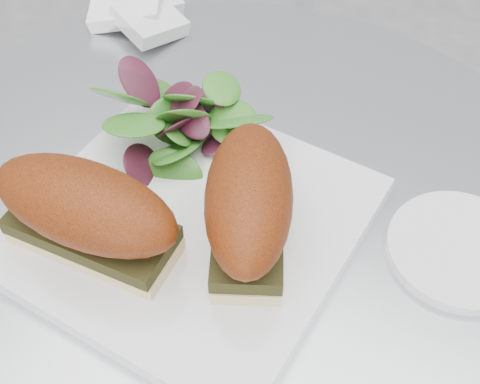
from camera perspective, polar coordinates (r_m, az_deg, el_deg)
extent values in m
cylinder|color=#B8BAC0|center=(0.58, -2.05, -4.09)|extent=(0.70, 0.70, 0.02)
cube|color=white|center=(0.57, -4.22, -2.78)|extent=(0.28, 0.28, 0.02)
cube|color=beige|center=(0.55, -12.34, -3.99)|extent=(0.14, 0.06, 0.01)
cube|color=black|center=(0.54, -12.57, -3.13)|extent=(0.14, 0.06, 0.01)
ellipsoid|color=maroon|center=(0.52, -13.13, -1.03)|extent=(0.16, 0.07, 0.06)
cube|color=beige|center=(0.55, 0.71, -3.43)|extent=(0.10, 0.14, 0.01)
cube|color=black|center=(0.54, 0.73, -2.55)|extent=(0.10, 0.14, 0.01)
ellipsoid|color=maroon|center=(0.51, 0.76, -0.39)|extent=(0.12, 0.17, 0.06)
cylinder|color=white|center=(0.59, 18.23, -4.70)|extent=(0.12, 0.12, 0.01)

